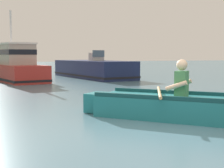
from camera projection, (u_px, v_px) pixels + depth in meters
ground_plane at (161, 134)px, 5.29m from camera, size 120.00×120.00×0.00m
rowboat_with_person at (170, 106)px, 6.63m from camera, size 2.93×3.19×1.19m
moored_boat_red at (12, 67)px, 16.66m from camera, size 2.80×6.83×3.53m
moored_boat_navy at (92, 69)px, 18.63m from camera, size 2.79×6.75×1.54m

